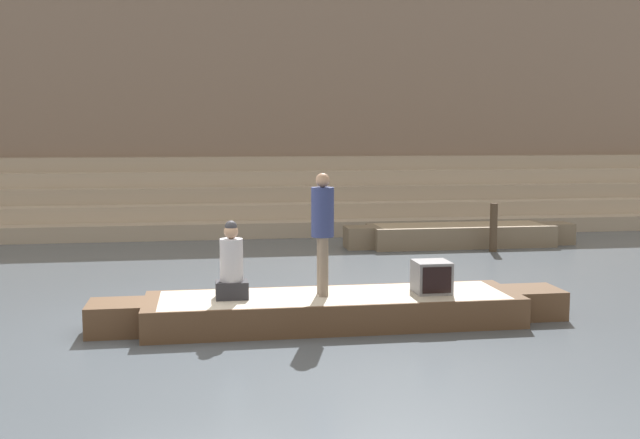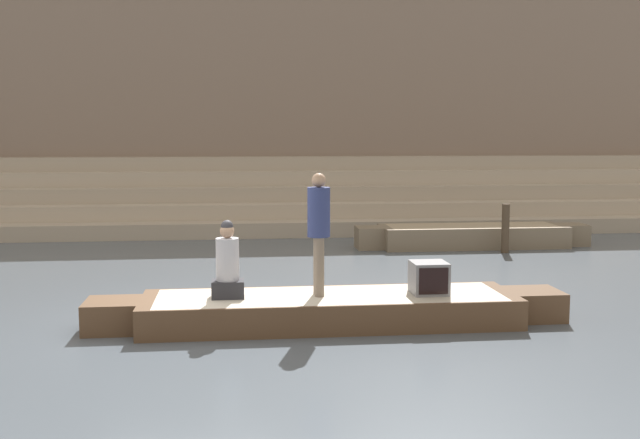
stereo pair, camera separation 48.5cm
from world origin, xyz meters
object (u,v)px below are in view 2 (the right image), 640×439
Objects in this scene: rowboat_main at (330,309)px; moored_boat_shore at (472,235)px; person_standing at (319,225)px; mooring_post at (505,228)px; person_rowing at (228,266)px; tv_set at (429,278)px.

moored_boat_shore is (4.16, 6.64, 0.04)m from rowboat_main.
mooring_post is (4.74, 5.69, -0.83)m from person_standing.
rowboat_main is 1.51m from person_rowing.
tv_set is (2.74, -0.06, -0.21)m from person_rowing.
tv_set is at bearing -2.50° from person_rowing.
moored_boat_shore is (2.79, 6.70, -0.36)m from tv_set.
person_standing is 7.98m from moored_boat_shore.
moored_boat_shore is (5.54, 6.63, -0.57)m from person_rowing.
person_standing is 1.55× the size of mooring_post.
person_rowing is 0.19× the size of moored_boat_shore.
moored_boat_shore is at bearing 60.92° from tv_set.
person_rowing reaches higher than mooring_post.
mooring_post reaches higher than moored_boat_shore.
mooring_post is (5.97, 5.69, -0.29)m from person_rowing.
rowboat_main is 1.16m from person_standing.
mooring_post is at bearing 54.31° from tv_set.
tv_set reaches higher than moored_boat_shore.
moored_boat_shore is at bearing 39.87° from person_standing.
person_standing is 3.37× the size of tv_set.
person_standing reaches higher than moored_boat_shore.
person_rowing reaches higher than tv_set.
rowboat_main is 3.92× the size of person_standing.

